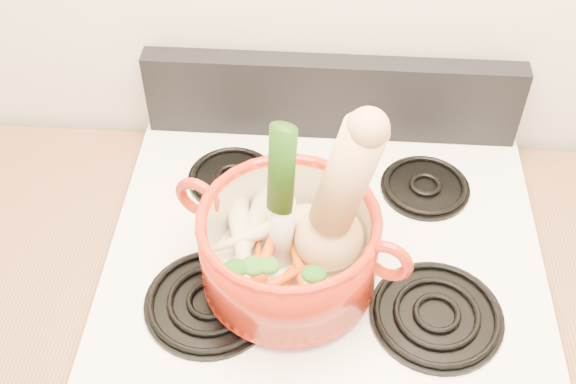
# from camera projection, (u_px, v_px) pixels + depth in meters

# --- Properties ---
(stove_body) EXTENTS (0.76, 0.65, 0.92)m
(stove_body) POSITION_uv_depth(u_px,v_px,m) (318.00, 375.00, 1.68)
(stove_body) COLOR white
(stove_body) RESTS_ON floor
(cooktop) EXTENTS (0.78, 0.67, 0.03)m
(cooktop) POSITION_uv_depth(u_px,v_px,m) (325.00, 244.00, 1.34)
(cooktop) COLOR white
(cooktop) RESTS_ON stove_body
(control_backsplash) EXTENTS (0.76, 0.05, 0.18)m
(control_backsplash) POSITION_uv_depth(u_px,v_px,m) (332.00, 97.00, 1.47)
(control_backsplash) COLOR black
(control_backsplash) RESTS_ON cooktop
(burner_front_left) EXTENTS (0.22, 0.22, 0.02)m
(burner_front_left) POSITION_uv_depth(u_px,v_px,m) (210.00, 301.00, 1.22)
(burner_front_left) COLOR black
(burner_front_left) RESTS_ON cooktop
(burner_front_right) EXTENTS (0.22, 0.22, 0.02)m
(burner_front_right) POSITION_uv_depth(u_px,v_px,m) (437.00, 314.00, 1.20)
(burner_front_right) COLOR black
(burner_front_right) RESTS_ON cooktop
(burner_back_left) EXTENTS (0.17, 0.17, 0.02)m
(burner_back_left) POSITION_uv_depth(u_px,v_px,m) (232.00, 176.00, 1.42)
(burner_back_left) COLOR black
(burner_back_left) RESTS_ON cooktop
(burner_back_right) EXTENTS (0.17, 0.17, 0.02)m
(burner_back_right) POSITION_uv_depth(u_px,v_px,m) (425.00, 186.00, 1.41)
(burner_back_right) COLOR black
(burner_back_right) RESTS_ON cooktop
(dutch_oven) EXTENTS (0.38, 0.38, 0.15)m
(dutch_oven) POSITION_uv_depth(u_px,v_px,m) (289.00, 247.00, 1.19)
(dutch_oven) COLOR #AB210E
(dutch_oven) RESTS_ON burner_front_left
(pot_handle_left) EXTENTS (0.08, 0.05, 0.08)m
(pot_handle_left) POSITION_uv_depth(u_px,v_px,m) (197.00, 197.00, 1.20)
(pot_handle_left) COLOR #AB210E
(pot_handle_left) RESTS_ON dutch_oven
(pot_handle_right) EXTENTS (0.08, 0.05, 0.08)m
(pot_handle_right) POSITION_uv_depth(u_px,v_px,m) (388.00, 261.00, 1.11)
(pot_handle_right) COLOR #AB210E
(pot_handle_right) RESTS_ON dutch_oven
(squash) EXTENTS (0.22, 0.17, 0.32)m
(squash) POSITION_uv_depth(u_px,v_px,m) (332.00, 198.00, 1.12)
(squash) COLOR tan
(squash) RESTS_ON dutch_oven
(leek) EXTENTS (0.07, 0.09, 0.29)m
(leek) POSITION_uv_depth(u_px,v_px,m) (281.00, 198.00, 1.13)
(leek) COLOR silver
(leek) RESTS_ON dutch_oven
(ginger) EXTENTS (0.10, 0.07, 0.05)m
(ginger) POSITION_uv_depth(u_px,v_px,m) (307.00, 222.00, 1.26)
(ginger) COLOR tan
(ginger) RESTS_ON dutch_oven
(parsnip_0) EXTENTS (0.10, 0.25, 0.07)m
(parsnip_0) POSITION_uv_depth(u_px,v_px,m) (243.00, 249.00, 1.21)
(parsnip_0) COLOR beige
(parsnip_0) RESTS_ON dutch_oven
(parsnip_1) EXTENTS (0.10, 0.23, 0.07)m
(parsnip_1) POSITION_uv_depth(u_px,v_px,m) (249.00, 236.00, 1.22)
(parsnip_1) COLOR beige
(parsnip_1) RESTS_ON dutch_oven
(parsnip_2) EXTENTS (0.05, 0.18, 0.05)m
(parsnip_2) POSITION_uv_depth(u_px,v_px,m) (274.00, 224.00, 1.24)
(parsnip_2) COLOR beige
(parsnip_2) RESTS_ON dutch_oven
(parsnip_3) EXTENTS (0.17, 0.10, 0.05)m
(parsnip_3) POSITION_uv_depth(u_px,v_px,m) (247.00, 236.00, 1.21)
(parsnip_3) COLOR #EEE3C1
(parsnip_3) RESTS_ON dutch_oven
(carrot_0) EXTENTS (0.09, 0.14, 0.04)m
(carrot_0) POSITION_uv_depth(u_px,v_px,m) (292.00, 273.00, 1.19)
(carrot_0) COLOR #BA3609
(carrot_0) RESTS_ON dutch_oven
(carrot_1) EXTENTS (0.03, 0.13, 0.04)m
(carrot_1) POSITION_uv_depth(u_px,v_px,m) (257.00, 272.00, 1.19)
(carrot_1) COLOR #CD3D0A
(carrot_1) RESTS_ON dutch_oven
(carrot_2) EXTENTS (0.08, 0.16, 0.04)m
(carrot_2) POSITION_uv_depth(u_px,v_px,m) (300.00, 270.00, 1.18)
(carrot_2) COLOR #CF5D0A
(carrot_2) RESTS_ON dutch_oven
(carrot_3) EXTENTS (0.13, 0.10, 0.04)m
(carrot_3) POSITION_uv_depth(u_px,v_px,m) (273.00, 285.00, 1.15)
(carrot_3) COLOR #D0520A
(carrot_3) RESTS_ON dutch_oven
(carrot_4) EXTENTS (0.05, 0.16, 0.04)m
(carrot_4) POSITION_uv_depth(u_px,v_px,m) (266.00, 257.00, 1.18)
(carrot_4) COLOR #DD5B0B
(carrot_4) RESTS_ON dutch_oven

